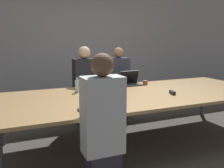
% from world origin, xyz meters
% --- Properties ---
extents(ground_plane, '(24.00, 24.00, 0.00)m').
position_xyz_m(ground_plane, '(0.00, 0.00, 0.00)').
color(ground_plane, '#4C4742').
extents(curtain_wall, '(12.00, 0.06, 2.80)m').
position_xyz_m(curtain_wall, '(0.00, 2.64, 1.40)').
color(curtain_wall, '#ADADB2').
rests_on(curtain_wall, ground_plane).
extents(conference_table, '(4.20, 1.70, 0.77)m').
position_xyz_m(conference_table, '(0.00, 0.00, 0.72)').
color(conference_table, tan).
rests_on(conference_table, ground_plane).
extents(laptop_near_left, '(0.35, 0.26, 0.26)m').
position_xyz_m(laptop_near_left, '(-0.90, -0.68, 0.84)').
color(laptop_near_left, '#333338').
rests_on(laptop_near_left, conference_table).
extents(person_near_left, '(0.40, 0.24, 1.44)m').
position_xyz_m(person_near_left, '(-0.96, -1.03, 0.70)').
color(person_near_left, '#2D2D38').
rests_on(person_near_left, ground_plane).
extents(bottle_near_left, '(0.07, 0.07, 0.23)m').
position_xyz_m(bottle_near_left, '(-0.63, -0.52, 0.86)').
color(bottle_near_left, green).
rests_on(bottle_near_left, conference_table).
extents(laptop_far_center, '(0.36, 0.25, 0.25)m').
position_xyz_m(laptop_far_center, '(0.21, 0.65, 0.84)').
color(laptop_far_center, '#333338').
rests_on(laptop_far_center, conference_table).
extents(person_far_center, '(0.40, 0.24, 1.41)m').
position_xyz_m(person_far_center, '(0.18, 1.10, 0.68)').
color(person_far_center, '#2D2D38').
rests_on(person_far_center, ground_plane).
extents(cup_far_center, '(0.08, 0.08, 0.08)m').
position_xyz_m(cup_far_center, '(0.47, 0.57, 0.80)').
color(cup_far_center, brown).
rests_on(cup_far_center, conference_table).
extents(laptop_far_midleft, '(0.35, 0.23, 0.22)m').
position_xyz_m(laptop_far_midleft, '(-0.54, 0.61, 0.83)').
color(laptop_far_midleft, silver).
rests_on(laptop_far_midleft, conference_table).
extents(person_far_midleft, '(0.40, 0.24, 1.44)m').
position_xyz_m(person_far_midleft, '(-0.49, 1.10, 0.70)').
color(person_far_midleft, '#2D2D38').
rests_on(person_far_midleft, ground_plane).
extents(bottle_far_midleft, '(0.07, 0.07, 0.22)m').
position_xyz_m(bottle_far_midleft, '(-0.81, 0.43, 0.86)').
color(bottle_far_midleft, '#ADD1E0').
rests_on(bottle_far_midleft, conference_table).
extents(stapler, '(0.08, 0.16, 0.05)m').
position_xyz_m(stapler, '(0.44, -0.26, 0.79)').
color(stapler, black).
rests_on(stapler, conference_table).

